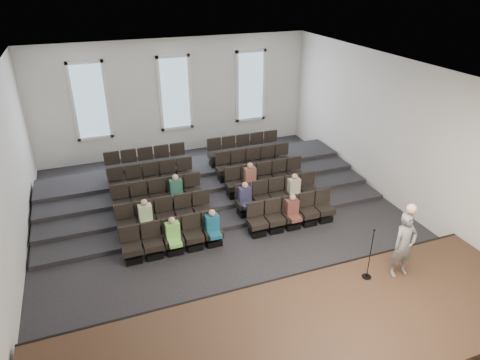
% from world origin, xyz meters
% --- Properties ---
extents(ground, '(14.00, 14.00, 0.00)m').
position_xyz_m(ground, '(0.00, 0.00, 0.00)').
color(ground, black).
rests_on(ground, ground).
extents(ceiling, '(12.00, 14.00, 0.02)m').
position_xyz_m(ceiling, '(0.00, 0.00, 5.01)').
color(ceiling, white).
rests_on(ceiling, ground).
extents(wall_back, '(12.00, 0.04, 5.00)m').
position_xyz_m(wall_back, '(0.00, 7.02, 2.50)').
color(wall_back, silver).
rests_on(wall_back, ground).
extents(wall_front, '(12.00, 0.04, 5.00)m').
position_xyz_m(wall_front, '(0.00, -7.02, 2.50)').
color(wall_front, silver).
rests_on(wall_front, ground).
extents(wall_left, '(0.04, 14.00, 5.00)m').
position_xyz_m(wall_left, '(-6.02, 0.00, 2.50)').
color(wall_left, silver).
rests_on(wall_left, ground).
extents(wall_right, '(0.04, 14.00, 5.00)m').
position_xyz_m(wall_right, '(6.02, 0.00, 2.50)').
color(wall_right, silver).
rests_on(wall_right, ground).
extents(stage, '(11.80, 3.60, 0.50)m').
position_xyz_m(stage, '(0.00, -5.10, 0.25)').
color(stage, '#3C241A').
rests_on(stage, ground).
extents(stage_lip, '(11.80, 0.06, 0.52)m').
position_xyz_m(stage_lip, '(0.00, -3.33, 0.25)').
color(stage_lip, black).
rests_on(stage_lip, ground).
extents(risers, '(11.80, 4.80, 0.60)m').
position_xyz_m(risers, '(0.00, 3.17, 0.20)').
color(risers, black).
rests_on(risers, ground).
extents(seating_rows, '(6.80, 4.70, 1.67)m').
position_xyz_m(seating_rows, '(-0.00, 1.54, 0.68)').
color(seating_rows, black).
rests_on(seating_rows, ground).
extents(windows, '(8.44, 0.10, 3.24)m').
position_xyz_m(windows, '(0.00, 6.95, 2.70)').
color(windows, white).
rests_on(windows, wall_back).
extents(audience, '(5.45, 2.64, 1.10)m').
position_xyz_m(audience, '(0.00, 0.32, 0.81)').
color(audience, '#79DA57').
rests_on(audience, seating_rows).
extents(speaker, '(0.66, 0.44, 1.77)m').
position_xyz_m(speaker, '(3.14, -4.22, 1.39)').
color(speaker, slate).
rests_on(speaker, stage).
extents(mic_stand, '(0.24, 0.24, 1.46)m').
position_xyz_m(mic_stand, '(2.29, -4.05, 0.93)').
color(mic_stand, black).
rests_on(mic_stand, stage).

